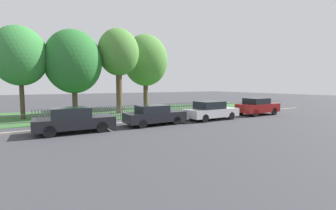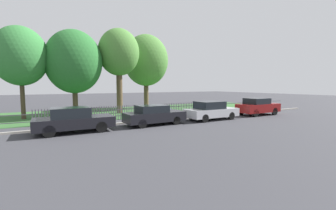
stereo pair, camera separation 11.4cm
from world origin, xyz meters
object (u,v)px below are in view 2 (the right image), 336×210
parked_car_silver_hatchback (74,120)px  tree_behind_motorcycle (74,62)px  parked_car_navy_estate (211,111)px  covered_motorcycle (163,112)px  tree_far_left (146,61)px  parked_car_red_compact (258,106)px  tree_mid_park (119,53)px  tree_nearest_kerb (20,56)px  parked_car_black_saloon (154,115)px

parked_car_silver_hatchback → tree_behind_motorcycle: 8.45m
parked_car_silver_hatchback → parked_car_navy_estate: 9.84m
parked_car_silver_hatchback → covered_motorcycle: bearing=16.3°
tree_far_left → tree_behind_motorcycle: bearing=-159.5°
parked_car_navy_estate → tree_behind_motorcycle: size_ratio=0.58×
parked_car_red_compact → tree_behind_motorcycle: (-14.24, 7.55, 3.88)m
tree_far_left → tree_mid_park: bearing=-142.8°
parked_car_silver_hatchback → tree_far_left: tree_far_left is taller
tree_nearest_kerb → tree_behind_motorcycle: 3.85m
parked_car_silver_hatchback → tree_mid_park: size_ratio=0.54×
tree_behind_motorcycle → parked_car_navy_estate: bearing=-40.8°
covered_motorcycle → tree_nearest_kerb: tree_nearest_kerb is taller
parked_car_navy_estate → covered_motorcycle: size_ratio=2.35×
tree_far_left → parked_car_black_saloon: bearing=-111.3°
parked_car_red_compact → tree_far_left: size_ratio=0.48×
parked_car_red_compact → tree_far_left: tree_far_left is taller
parked_car_silver_hatchback → tree_nearest_kerb: size_ratio=0.59×
tree_nearest_kerb → tree_far_left: 12.33m
tree_behind_motorcycle → tree_far_left: size_ratio=0.88×
parked_car_black_saloon → tree_nearest_kerb: bearing=135.3°
parked_car_silver_hatchback → parked_car_black_saloon: (5.04, -0.04, -0.05)m
parked_car_black_saloon → parked_car_red_compact: parked_car_red_compact is taller
parked_car_navy_estate → tree_far_left: 11.67m
parked_car_navy_estate → tree_mid_park: 10.21m
parked_car_black_saloon → tree_far_left: size_ratio=0.49×
parked_car_black_saloon → tree_nearest_kerb: 11.58m
parked_car_silver_hatchback → tree_nearest_kerb: bearing=111.8°
tree_nearest_kerb → tree_far_left: bearing=14.5°
parked_car_silver_hatchback → tree_mid_park: (4.96, 7.27, 4.94)m
tree_nearest_kerb → tree_far_left: size_ratio=0.85×
parked_car_silver_hatchback → parked_car_navy_estate: size_ratio=1.00×
parked_car_black_saloon → tree_mid_park: (-0.08, 7.31, 4.99)m
parked_car_red_compact → covered_motorcycle: parked_car_red_compact is taller
tree_mid_park → parked_car_red_compact: bearing=-35.7°
parked_car_black_saloon → parked_car_navy_estate: parked_car_navy_estate is taller
tree_far_left → parked_car_red_compact: bearing=-59.8°
tree_nearest_kerb → tree_mid_park: tree_mid_park is taller
tree_nearest_kerb → parked_car_navy_estate: bearing=-30.8°
covered_motorcycle → tree_mid_park: (-1.79, 5.40, 5.06)m
parked_car_red_compact → tree_nearest_kerb: tree_nearest_kerb is taller
tree_mid_park → tree_far_left: 5.23m
parked_car_navy_estate → parked_car_red_compact: size_ratio=1.06×
parked_car_navy_estate → tree_mid_park: size_ratio=0.54×
parked_car_red_compact → tree_mid_park: (-10.31, 7.42, 4.89)m
parked_car_silver_hatchback → tree_far_left: bearing=49.7°
parked_car_red_compact → tree_far_left: 13.11m
parked_car_silver_hatchback → tree_far_left: (9.11, 10.43, 4.76)m
covered_motorcycle → tree_mid_park: 7.62m
parked_car_navy_estate → tree_mid_park: (-4.88, 7.47, 4.95)m
parked_car_black_saloon → parked_car_red_compact: (10.23, -0.11, 0.10)m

